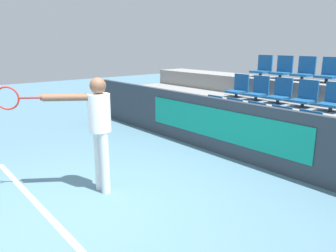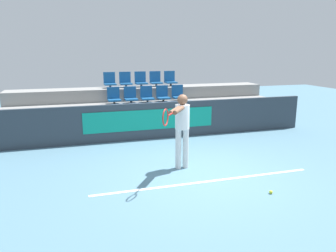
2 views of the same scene
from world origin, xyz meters
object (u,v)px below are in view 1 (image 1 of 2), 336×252
(stadium_chair_3, at_px, (278,124))
(stadium_chair_13, at_px, (329,72))
(stadium_chair_9, at_px, (333,100))
(stadium_chair_10, at_px, (262,68))
(stadium_chair_8, at_px, (305,96))
(stadium_chair_0, at_px, (212,110))
(stadium_chair_5, at_px, (239,88))
(tennis_player, at_px, (95,123))
(stadium_chair_4, at_px, (306,130))
(stadium_chair_6, at_px, (258,90))
(stadium_chair_1, at_px, (231,114))
(stadium_chair_7, at_px, (280,93))
(stadium_chair_2, at_px, (253,119))
(stadium_chair_12, at_px, (304,71))
(stadium_chair_11, at_px, (282,69))

(stadium_chair_3, xyz_separation_m, stadium_chair_13, (0.00, 1.86, 0.86))
(stadium_chair_9, height_order, stadium_chair_10, stadium_chair_10)
(stadium_chair_8, relative_size, stadium_chair_13, 1.00)
(stadium_chair_0, distance_m, stadium_chair_8, 1.97)
(stadium_chair_5, relative_size, tennis_player, 0.33)
(stadium_chair_0, height_order, stadium_chair_5, stadium_chair_5)
(stadium_chair_4, distance_m, stadium_chair_5, 2.46)
(stadium_chair_4, height_order, stadium_chair_6, stadium_chair_6)
(tennis_player, bearing_deg, stadium_chair_1, 129.45)
(stadium_chair_7, bearing_deg, stadium_chair_8, 0.00)
(stadium_chair_3, bearing_deg, stadium_chair_6, 140.37)
(stadium_chair_10, bearing_deg, stadium_chair_2, -58.88)
(stadium_chair_1, bearing_deg, stadium_chair_12, 73.20)
(stadium_chair_4, height_order, tennis_player, tennis_player)
(stadium_chair_2, height_order, stadium_chair_11, stadium_chair_11)
(stadium_chair_10, bearing_deg, stadium_chair_4, -39.63)
(stadium_chair_0, height_order, stadium_chair_4, same)
(stadium_chair_11, bearing_deg, stadium_chair_8, -39.63)
(stadium_chair_7, xyz_separation_m, stadium_chair_8, (0.56, 0.00, 0.00))
(stadium_chair_9, bearing_deg, stadium_chair_13, 121.12)
(stadium_chair_2, relative_size, stadium_chair_12, 1.00)
(stadium_chair_13, bearing_deg, stadium_chair_11, 180.00)
(stadium_chair_1, height_order, stadium_chair_8, stadium_chair_8)
(stadium_chair_9, bearing_deg, stadium_chair_4, -90.00)
(stadium_chair_0, relative_size, stadium_chair_1, 1.00)
(stadium_chair_6, distance_m, tennis_player, 4.28)
(stadium_chair_7, bearing_deg, stadium_chair_3, -58.88)
(stadium_chair_0, bearing_deg, stadium_chair_2, 0.00)
(stadium_chair_0, relative_size, stadium_chair_8, 1.00)
(stadium_chair_0, bearing_deg, stadium_chair_11, 73.20)
(stadium_chair_4, distance_m, stadium_chair_13, 2.12)
(stadium_chair_5, height_order, stadium_chair_13, stadium_chair_13)
(stadium_chair_5, relative_size, stadium_chair_8, 1.00)
(stadium_chair_5, height_order, tennis_player, tennis_player)
(stadium_chair_13, bearing_deg, stadium_chair_2, -106.80)
(stadium_chair_10, bearing_deg, stadium_chair_6, -58.88)
(stadium_chair_12, relative_size, tennis_player, 0.33)
(stadium_chair_7, xyz_separation_m, tennis_player, (-0.26, -4.27, -0.04))
(stadium_chair_7, height_order, stadium_chair_10, stadium_chair_10)
(stadium_chair_11, bearing_deg, stadium_chair_13, 0.00)
(stadium_chair_4, bearing_deg, stadium_chair_9, 90.00)
(stadium_chair_2, xyz_separation_m, stadium_chair_3, (0.56, 0.00, 0.00))
(stadium_chair_11, bearing_deg, stadium_chair_6, -90.00)
(stadium_chair_2, distance_m, tennis_player, 3.37)
(stadium_chair_4, xyz_separation_m, tennis_player, (-1.38, -3.34, 0.39))
(stadium_chair_12, bearing_deg, stadium_chair_9, -39.63)
(stadium_chair_1, relative_size, stadium_chair_9, 1.00)
(stadium_chair_4, xyz_separation_m, stadium_chair_11, (-1.68, 1.86, 0.86))
(stadium_chair_1, distance_m, stadium_chair_11, 2.04)
(stadium_chair_2, bearing_deg, stadium_chair_12, 90.00)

